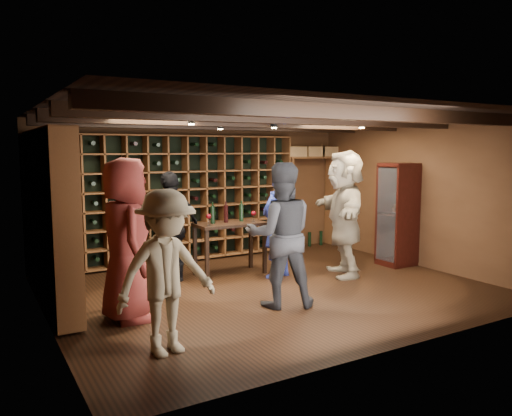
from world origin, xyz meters
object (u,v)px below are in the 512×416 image
guest_khaki (166,273)px  guest_beige (345,213)px  tasting_table (230,229)px  man_grey_suit (280,235)px  display_cabinet (397,216)px  guest_red_floral (126,240)px  man_blue_shirt (278,223)px  guest_woman_black (172,227)px

guest_khaki → guest_beige: bearing=15.1°
guest_khaki → tasting_table: guest_khaki is taller
man_grey_suit → guest_beige: bearing=-132.1°
display_cabinet → guest_beige: bearing=-176.2°
guest_khaki → tasting_table: size_ratio=1.45×
man_grey_suit → guest_red_floral: 1.91m
man_blue_shirt → display_cabinet: bearing=152.5°
man_blue_shirt → tasting_table: (-0.57, 0.54, -0.11)m
guest_khaki → tasting_table: (1.98, 2.50, -0.07)m
display_cabinet → tasting_table: size_ratio=1.56×
guest_red_floral → tasting_table: (2.04, 1.33, -0.21)m
display_cabinet → tasting_table: display_cabinet is taller
tasting_table → man_grey_suit: bearing=-95.6°
man_blue_shirt → man_grey_suit: size_ratio=0.93×
guest_beige → guest_khaki: bearing=-41.7°
display_cabinet → tasting_table: bearing=162.9°
man_blue_shirt → guest_khaki: bearing=18.2°
man_grey_suit → guest_woman_black: man_grey_suit is taller
guest_khaki → guest_red_floral: bearing=84.3°
guest_red_floral → guest_woman_black: guest_red_floral is taller
man_grey_suit → guest_beige: 1.94m
guest_red_floral → guest_woman_black: size_ratio=1.14×
guest_woman_black → guest_khaki: 2.71m
man_blue_shirt → guest_red_floral: guest_red_floral is taller
guest_woman_black → display_cabinet: bearing=147.9°
man_grey_suit → tasting_table: (0.19, 1.78, -0.18)m
man_blue_shirt → guest_khaki: size_ratio=1.05×
man_grey_suit → guest_woman_black: 1.96m
display_cabinet → guest_woman_black: (-3.80, 0.88, -0.01)m
guest_woman_black → tasting_table: guest_woman_black is taller
man_blue_shirt → man_grey_suit: man_grey_suit is taller
display_cabinet → guest_woman_black: bearing=166.9°
man_grey_suit → man_blue_shirt: bearing=-98.7°
guest_woman_black → guest_beige: guest_beige is taller
tasting_table → guest_woman_black: bearing=179.7°
guest_khaki → guest_woman_black: bearing=59.7°
display_cabinet → man_blue_shirt: size_ratio=1.02×
guest_red_floral → tasting_table: size_ratio=1.71×
man_grey_suit → guest_beige: size_ratio=0.92×
guest_woman_black → guest_beige: 2.72m
display_cabinet → tasting_table: (-2.82, 0.87, -0.11)m
guest_khaki → guest_beige: guest_beige is taller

